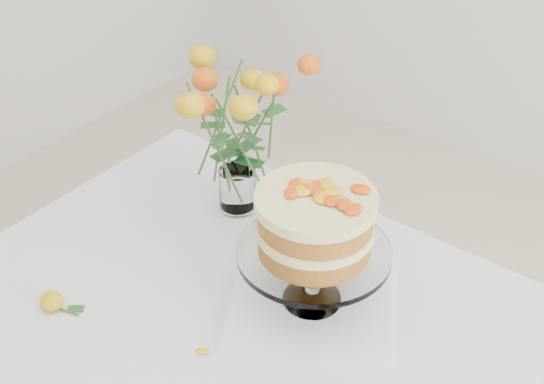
# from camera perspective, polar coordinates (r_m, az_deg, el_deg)

# --- Properties ---
(table) EXTENTS (1.43, 0.93, 0.76)m
(table) POSITION_cam_1_polar(r_m,az_deg,el_deg) (1.48, 1.15, -13.94)
(table) COLOR tan
(table) RESTS_ON ground
(napkin) EXTENTS (0.43, 0.43, 0.01)m
(napkin) POSITION_cam_1_polar(r_m,az_deg,el_deg) (1.50, 3.01, -8.24)
(napkin) COLOR white
(napkin) RESTS_ON table
(cake_stand) EXTENTS (0.29, 0.29, 0.26)m
(cake_stand) POSITION_cam_1_polar(r_m,az_deg,el_deg) (1.39, 3.24, -2.81)
(cake_stand) COLOR silver
(cake_stand) RESTS_ON napkin
(rose_vase) EXTENTS (0.29, 0.29, 0.42)m
(rose_vase) POSITION_cam_1_polar(r_m,az_deg,el_deg) (1.61, -2.80, 5.84)
(rose_vase) COLOR silver
(rose_vase) RESTS_ON table
(loose_rose_near) EXTENTS (0.08, 0.05, 0.04)m
(loose_rose_near) POSITION_cam_1_polar(r_m,az_deg,el_deg) (1.54, -16.26, -7.90)
(loose_rose_near) COLOR gold
(loose_rose_near) RESTS_ON table
(stray_petal_a) EXTENTS (0.03, 0.02, 0.00)m
(stray_petal_a) POSITION_cam_1_polar(r_m,az_deg,el_deg) (1.42, -5.25, -11.86)
(stray_petal_a) COLOR gold
(stray_petal_a) RESTS_ON table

